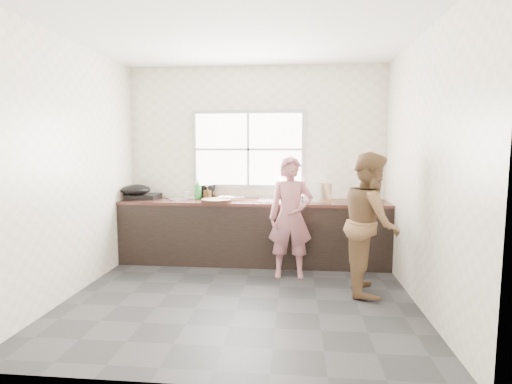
# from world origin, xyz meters

# --- Properties ---
(floor) EXTENTS (3.60, 3.20, 0.01)m
(floor) POSITION_xyz_m (0.00, 0.00, -0.01)
(floor) COLOR #2B2B2E
(floor) RESTS_ON ground
(ceiling) EXTENTS (3.60, 3.20, 0.01)m
(ceiling) POSITION_xyz_m (0.00, 0.00, 2.71)
(ceiling) COLOR silver
(ceiling) RESTS_ON wall_back
(wall_back) EXTENTS (3.60, 0.01, 2.70)m
(wall_back) POSITION_xyz_m (0.00, 1.60, 1.35)
(wall_back) COLOR silver
(wall_back) RESTS_ON ground
(wall_left) EXTENTS (0.01, 3.20, 2.70)m
(wall_left) POSITION_xyz_m (-1.80, 0.00, 1.35)
(wall_left) COLOR silver
(wall_left) RESTS_ON ground
(wall_right) EXTENTS (0.01, 3.20, 2.70)m
(wall_right) POSITION_xyz_m (1.80, 0.00, 1.35)
(wall_right) COLOR beige
(wall_right) RESTS_ON ground
(wall_front) EXTENTS (3.60, 0.01, 2.70)m
(wall_front) POSITION_xyz_m (0.00, -1.60, 1.35)
(wall_front) COLOR silver
(wall_front) RESTS_ON ground
(cabinet) EXTENTS (3.60, 0.62, 0.82)m
(cabinet) POSITION_xyz_m (0.00, 1.29, 0.41)
(cabinet) COLOR black
(cabinet) RESTS_ON floor
(countertop) EXTENTS (3.60, 0.64, 0.04)m
(countertop) POSITION_xyz_m (0.00, 1.29, 0.84)
(countertop) COLOR #3B1D18
(countertop) RESTS_ON cabinet
(sink) EXTENTS (0.55, 0.45, 0.02)m
(sink) POSITION_xyz_m (0.35, 1.29, 0.86)
(sink) COLOR silver
(sink) RESTS_ON countertop
(faucet) EXTENTS (0.02, 0.02, 0.30)m
(faucet) POSITION_xyz_m (0.35, 1.49, 1.01)
(faucet) COLOR silver
(faucet) RESTS_ON countertop
(window_frame) EXTENTS (1.60, 0.05, 1.10)m
(window_frame) POSITION_xyz_m (-0.10, 1.59, 1.55)
(window_frame) COLOR #9EA0A5
(window_frame) RESTS_ON wall_back
(window_glazing) EXTENTS (1.50, 0.01, 1.00)m
(window_glazing) POSITION_xyz_m (-0.10, 1.57, 1.55)
(window_glazing) COLOR white
(window_glazing) RESTS_ON window_frame
(woman) EXTENTS (0.52, 0.36, 1.37)m
(woman) POSITION_xyz_m (0.51, 0.74, 0.69)
(woman) COLOR #AA666F
(woman) RESTS_ON floor
(person_side) EXTENTS (0.62, 0.78, 1.53)m
(person_side) POSITION_xyz_m (1.38, 0.30, 0.77)
(person_side) COLOR brown
(person_side) RESTS_ON floor
(cutting_board) EXTENTS (0.50, 0.50, 0.04)m
(cutting_board) POSITION_xyz_m (-0.47, 1.10, 0.88)
(cutting_board) COLOR black
(cutting_board) RESTS_ON countertop
(cleaver) EXTENTS (0.23, 0.15, 0.01)m
(cleaver) POSITION_xyz_m (-0.23, 1.27, 0.90)
(cleaver) COLOR silver
(cleaver) RESTS_ON cutting_board
(bowl_mince) EXTENTS (0.23, 0.23, 0.05)m
(bowl_mince) POSITION_xyz_m (-0.37, 1.27, 0.89)
(bowl_mince) COLOR white
(bowl_mince) RESTS_ON countertop
(bowl_crabs) EXTENTS (0.21, 0.21, 0.06)m
(bowl_crabs) POSITION_xyz_m (0.53, 1.28, 0.89)
(bowl_crabs) COLOR silver
(bowl_crabs) RESTS_ON countertop
(bowl_held) EXTENTS (0.24, 0.24, 0.06)m
(bowl_held) POSITION_xyz_m (0.47, 1.23, 0.89)
(bowl_held) COLOR white
(bowl_held) RESTS_ON countertop
(black_pot) EXTENTS (0.32, 0.32, 0.19)m
(black_pot) POSITION_xyz_m (-0.72, 1.52, 0.96)
(black_pot) COLOR black
(black_pot) RESTS_ON countertop
(plate_food) EXTENTS (0.31, 0.31, 0.02)m
(plate_food) POSITION_xyz_m (-0.84, 1.49, 0.87)
(plate_food) COLOR white
(plate_food) RESTS_ON countertop
(bottle_green) EXTENTS (0.14, 0.14, 0.28)m
(bottle_green) POSITION_xyz_m (-0.78, 1.37, 1.00)
(bottle_green) COLOR green
(bottle_green) RESTS_ON countertop
(bottle_brown_tall) EXTENTS (0.09, 0.10, 0.17)m
(bottle_brown_tall) POSITION_xyz_m (-0.65, 1.35, 0.94)
(bottle_brown_tall) COLOR #3E260F
(bottle_brown_tall) RESTS_ON countertop
(bottle_brown_short) EXTENTS (0.15, 0.15, 0.16)m
(bottle_brown_short) POSITION_xyz_m (-0.63, 1.52, 0.94)
(bottle_brown_short) COLOR #3E2C0F
(bottle_brown_short) RESTS_ON countertop
(glass_jar) EXTENTS (0.09, 0.09, 0.11)m
(glass_jar) POSITION_xyz_m (-0.93, 1.31, 0.92)
(glass_jar) COLOR silver
(glass_jar) RESTS_ON countertop
(burner) EXTENTS (0.42, 0.42, 0.06)m
(burner) POSITION_xyz_m (-1.56, 1.35, 0.89)
(burner) COLOR black
(burner) RESTS_ON countertop
(wok) EXTENTS (0.41, 0.41, 0.15)m
(wok) POSITION_xyz_m (-1.62, 1.23, 0.99)
(wok) COLOR black
(wok) RESTS_ON burner
(dish_rack) EXTENTS (0.38, 0.28, 0.26)m
(dish_rack) POSITION_xyz_m (0.84, 1.21, 0.99)
(dish_rack) COLOR white
(dish_rack) RESTS_ON countertop
(pot_lid_left) EXTENTS (0.27, 0.27, 0.01)m
(pot_lid_left) POSITION_xyz_m (-1.03, 1.28, 0.87)
(pot_lid_left) COLOR silver
(pot_lid_left) RESTS_ON countertop
(pot_lid_right) EXTENTS (0.27, 0.27, 0.01)m
(pot_lid_right) POSITION_xyz_m (-1.16, 1.46, 0.87)
(pot_lid_right) COLOR silver
(pot_lid_right) RESTS_ON countertop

